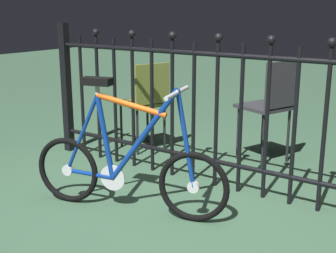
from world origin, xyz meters
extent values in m
plane|color=#395A42|center=(0.00, 0.00, 0.00)|extent=(20.00, 20.00, 0.00)
cylinder|color=black|center=(-1.60, 0.65, 0.55)|extent=(0.03, 0.03, 1.09)
sphere|color=black|center=(-1.60, 0.65, 1.13)|extent=(0.07, 0.07, 0.07)
cylinder|color=black|center=(-1.41, 0.65, 0.55)|extent=(0.03, 0.03, 1.09)
cylinder|color=black|center=(-1.21, 0.65, 0.55)|extent=(0.03, 0.03, 1.09)
sphere|color=black|center=(-1.21, 0.65, 1.13)|extent=(0.07, 0.07, 0.07)
cylinder|color=black|center=(-1.01, 0.65, 0.55)|extent=(0.03, 0.03, 1.09)
cylinder|color=black|center=(-0.81, 0.65, 0.55)|extent=(0.03, 0.03, 1.09)
sphere|color=black|center=(-0.81, 0.65, 1.13)|extent=(0.07, 0.07, 0.07)
cylinder|color=black|center=(-0.61, 0.65, 0.55)|extent=(0.03, 0.03, 1.09)
cylinder|color=black|center=(-0.41, 0.65, 0.55)|extent=(0.03, 0.03, 1.09)
sphere|color=black|center=(-0.41, 0.65, 1.13)|extent=(0.07, 0.07, 0.07)
cylinder|color=black|center=(-0.21, 0.65, 0.55)|extent=(0.03, 0.03, 1.09)
cylinder|color=black|center=(-0.01, 0.65, 0.55)|extent=(0.03, 0.03, 1.09)
sphere|color=black|center=(-0.01, 0.65, 1.13)|extent=(0.07, 0.07, 0.07)
cylinder|color=black|center=(0.19, 0.65, 0.55)|extent=(0.03, 0.03, 1.09)
cylinder|color=black|center=(0.39, 0.65, 0.55)|extent=(0.03, 0.03, 1.09)
sphere|color=black|center=(0.39, 0.65, 1.13)|extent=(0.07, 0.07, 0.07)
cylinder|color=black|center=(0.59, 0.65, 0.55)|extent=(0.03, 0.03, 1.09)
cylinder|color=black|center=(0.79, 0.65, 0.55)|extent=(0.03, 0.03, 1.09)
sphere|color=black|center=(0.79, 0.65, 1.13)|extent=(0.07, 0.07, 0.07)
cylinder|color=black|center=(0.00, 0.65, 0.20)|extent=(3.21, 0.04, 0.04)
cylinder|color=black|center=(0.00, 0.65, 1.01)|extent=(3.21, 0.04, 0.04)
cube|color=black|center=(-1.60, 0.65, 0.60)|extent=(0.07, 0.07, 1.20)
torus|color=black|center=(-0.71, -0.21, 0.23)|extent=(0.46, 0.16, 0.47)
cylinder|color=silver|center=(-0.71, -0.21, 0.23)|extent=(0.08, 0.05, 0.08)
torus|color=black|center=(0.17, 0.03, 0.23)|extent=(0.46, 0.16, 0.47)
cylinder|color=silver|center=(0.17, 0.03, 0.23)|extent=(0.08, 0.05, 0.08)
cylinder|color=navy|center=(-0.15, -0.06, 0.54)|extent=(0.48, 0.16, 0.65)
cylinder|color=#EA5914|center=(-0.23, -0.08, 0.73)|extent=(0.48, 0.16, 0.14)
cylinder|color=navy|center=(-0.42, -0.13, 0.50)|extent=(0.13, 0.07, 0.57)
cylinder|color=navy|center=(-0.54, -0.16, 0.23)|extent=(0.34, 0.12, 0.04)
cylinder|color=navy|center=(-0.59, -0.17, 0.51)|extent=(0.28, 0.10, 0.56)
cylinder|color=navy|center=(0.12, 0.02, 0.54)|extent=(0.14, 0.07, 0.63)
cylinder|color=silver|center=(0.07, 0.00, 0.84)|extent=(0.03, 0.03, 0.02)
cylinder|color=silver|center=(0.07, 0.00, 0.83)|extent=(0.13, 0.39, 0.03)
cylinder|color=silver|center=(-0.46, -0.14, 0.82)|extent=(0.03, 0.03, 0.07)
cube|color=black|center=(-0.46, -0.14, 0.87)|extent=(0.22, 0.14, 0.05)
cylinder|color=silver|center=(-0.37, -0.12, 0.22)|extent=(0.18, 0.06, 0.18)
cylinder|color=black|center=(-0.16, 1.33, 0.24)|extent=(0.02, 0.02, 0.48)
cylinder|color=black|center=(-0.05, 1.62, 0.24)|extent=(0.02, 0.02, 0.48)
cylinder|color=black|center=(0.13, 1.22, 0.24)|extent=(0.02, 0.02, 0.48)
cylinder|color=black|center=(0.24, 1.51, 0.24)|extent=(0.02, 0.02, 0.48)
cube|color=#2D2D33|center=(0.04, 1.42, 0.49)|extent=(0.50, 0.50, 0.03)
cube|color=#2D2D33|center=(0.21, 1.36, 0.71)|extent=(0.16, 0.35, 0.39)
cylinder|color=black|center=(-1.26, 1.01, 0.22)|extent=(0.02, 0.02, 0.43)
cylinder|color=black|center=(-1.15, 1.30, 0.22)|extent=(0.02, 0.02, 0.43)
cylinder|color=black|center=(-0.97, 0.91, 0.22)|extent=(0.02, 0.02, 0.43)
cylinder|color=black|center=(-0.87, 1.19, 0.22)|extent=(0.02, 0.02, 0.43)
cube|color=olive|center=(-1.06, 1.10, 0.45)|extent=(0.49, 0.49, 0.03)
cube|color=olive|center=(-0.90, 1.04, 0.66)|extent=(0.15, 0.35, 0.37)
camera|label=1|loc=(1.60, -2.29, 1.34)|focal=49.18mm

